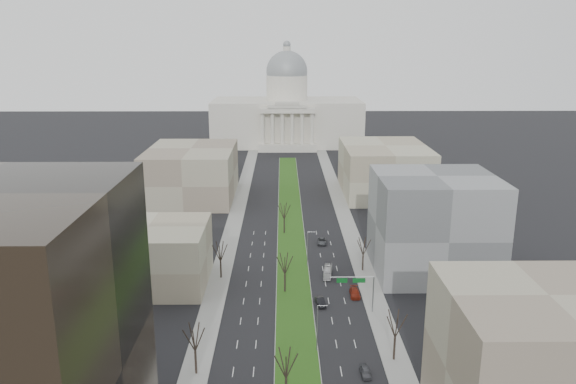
{
  "coord_description": "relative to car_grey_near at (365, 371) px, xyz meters",
  "views": [
    {
      "loc": [
        -2.46,
        -36.1,
        54.62
      ],
      "look_at": [
        -0.96,
        112.74,
        14.56
      ],
      "focal_mm": 35.0,
      "sensor_mm": 36.0,
      "label": 1
    }
  ],
  "objects": [
    {
      "name": "tree_median_a",
      "position": [
        -13.49,
        -7.37,
        6.31
      ],
      "size": [
        5.4,
        5.4,
        9.72
      ],
      "color": "black",
      "rests_on": "ground"
    },
    {
      "name": "streetlamp_median_c",
      "position": [
        -7.73,
        47.63,
        4.12
      ],
      "size": [
        1.9,
        0.2,
        9.16
      ],
      "color": "gray",
      "rests_on": "ground"
    },
    {
      "name": "car_grey_near",
      "position": [
        0.0,
        0.0,
        0.0
      ],
      "size": [
        1.71,
        4.06,
        1.37
      ],
      "primitive_type": "imported",
      "rotation": [
        0.0,
        0.0,
        0.02
      ],
      "color": "#424349",
      "rests_on": "ground"
    },
    {
      "name": "tree_left_mid",
      "position": [
        -28.69,
        0.63,
        6.31
      ],
      "size": [
        5.4,
        5.4,
        9.72
      ],
      "color": "black",
      "rests_on": "ground"
    },
    {
      "name": "ground",
      "position": [
        -11.49,
        72.63,
        -0.69
      ],
      "size": [
        600.0,
        600.0,
        0.0
      ],
      "primitive_type": "plane",
      "color": "black",
      "rests_on": "ground"
    },
    {
      "name": "tree_right_mid",
      "position": [
        5.71,
        4.63,
        6.47
      ],
      "size": [
        5.52,
        5.52,
        9.94
      ],
      "color": "black",
      "rests_on": "ground"
    },
    {
      "name": "car_grey_far",
      "position": [
        -2.98,
        63.9,
        0.05
      ],
      "size": [
        2.78,
        5.46,
        1.48
      ],
      "primitive_type": "imported",
      "rotation": [
        0.0,
        0.0,
        -0.06
      ],
      "color": "#46484D",
      "rests_on": "ground"
    },
    {
      "name": "capitol",
      "position": [
        -11.49,
        222.22,
        15.62
      ],
      "size": [
        80.0,
        46.0,
        55.0
      ],
      "color": "beige",
      "rests_on": "ground"
    },
    {
      "name": "streetlamp_median_b",
      "position": [
        -7.73,
        7.63,
        4.12
      ],
      "size": [
        1.9,
        0.2,
        9.16
      ],
      "color": "gray",
      "rests_on": "ground"
    },
    {
      "name": "car_black",
      "position": [
        -5.93,
        26.18,
        0.08
      ],
      "size": [
        2.33,
        4.86,
        1.54
      ],
      "primitive_type": "imported",
      "rotation": [
        0.0,
        0.0,
        0.16
      ],
      "color": "black",
      "rests_on": "ground"
    },
    {
      "name": "median",
      "position": [
        -11.49,
        71.62,
        -0.58
      ],
      "size": [
        8.0,
        222.03,
        0.2
      ],
      "color": "#999993",
      "rests_on": "ground"
    },
    {
      "name": "building_far_left",
      "position": [
        -46.49,
        112.63,
        8.31
      ],
      "size": [
        30.0,
        40.0,
        18.0
      ],
      "primitive_type": "cube",
      "color": "gray",
      "rests_on": "ground"
    },
    {
      "name": "box_van",
      "position": [
        -3.11,
        41.69,
        0.34
      ],
      "size": [
        2.69,
        7.51,
        2.05
      ],
      "primitive_type": "imported",
      "rotation": [
        0.0,
        0.0,
        -0.13
      ],
      "color": "silver",
      "rests_on": "ground"
    },
    {
      "name": "tree_left_far",
      "position": [
        -28.69,
        40.63,
        6.16
      ],
      "size": [
        5.28,
        5.28,
        9.5
      ],
      "color": "black",
      "rests_on": "ground"
    },
    {
      "name": "sidewalk_left",
      "position": [
        -28.99,
        47.63,
        -0.61
      ],
      "size": [
        5.0,
        330.0,
        0.15
      ],
      "primitive_type": "cube",
      "color": "gray",
      "rests_on": "ground"
    },
    {
      "name": "tree_right_far",
      "position": [
        5.71,
        44.63,
        5.84
      ],
      "size": [
        5.04,
        5.04,
        9.07
      ],
      "color": "black",
      "rests_on": "ground"
    },
    {
      "name": "building_tan_right",
      "position": [
        21.51,
        -15.37,
        10.31
      ],
      "size": [
        26.0,
        24.0,
        22.0
      ],
      "primitive_type": "cube",
      "color": "gray",
      "rests_on": "ground"
    },
    {
      "name": "building_far_right",
      "position": [
        23.51,
        117.63,
        8.31
      ],
      "size": [
        30.0,
        40.0,
        18.0
      ],
      "primitive_type": "cube",
      "color": "tan",
      "rests_on": "ground"
    },
    {
      "name": "car_red",
      "position": [
        2.01,
        30.51,
        0.07
      ],
      "size": [
        2.22,
        5.27,
        1.52
      ],
      "primitive_type": "imported",
      "rotation": [
        0.0,
        0.0,
        -0.02
      ],
      "color": "maroon",
      "rests_on": "ground"
    },
    {
      "name": "tree_median_b",
      "position": [
        -13.49,
        32.63,
        6.31
      ],
      "size": [
        5.4,
        5.4,
        9.72
      ],
      "color": "black",
      "rests_on": "ground"
    },
    {
      "name": "mast_arm_signs",
      "position": [
        2.0,
        22.66,
        5.42
      ],
      "size": [
        9.12,
        0.24,
        8.09
      ],
      "color": "gray",
      "rests_on": "ground"
    },
    {
      "name": "building_beige_left",
      "position": [
        -44.49,
        37.63,
        6.31
      ],
      "size": [
        26.0,
        22.0,
        14.0
      ],
      "primitive_type": "cube",
      "color": "tan",
      "rests_on": "ground"
    },
    {
      "name": "sidewalk_right",
      "position": [
        6.01,
        47.63,
        -0.61
      ],
      "size": [
        5.0,
        330.0,
        0.15
      ],
      "primitive_type": "cube",
      "color": "gray",
      "rests_on": "ground"
    },
    {
      "name": "building_grey_right",
      "position": [
        22.51,
        44.63,
        11.31
      ],
      "size": [
        28.0,
        26.0,
        24.0
      ],
      "primitive_type": "cube",
      "color": "slate",
      "rests_on": "ground"
    },
    {
      "name": "tree_median_c",
      "position": [
        -13.49,
        72.63,
        6.31
      ],
      "size": [
        5.4,
        5.4,
        9.72
      ],
      "color": "black",
      "rests_on": "ground"
    }
  ]
}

